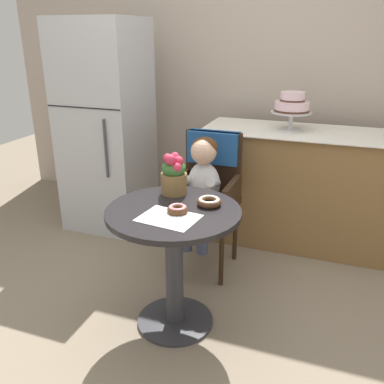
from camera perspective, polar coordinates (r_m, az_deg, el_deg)
ground_plane at (r=2.57m, az=-2.29°, el=-17.27°), size 8.00×8.00×0.00m
back_wall at (r=3.80m, az=8.46°, el=17.22°), size 4.80×0.10×2.70m
cafe_table at (r=2.29m, az=-2.48°, el=-7.25°), size 0.72×0.72×0.72m
wicker_chair at (r=2.89m, az=2.37°, el=1.79°), size 0.42×0.45×0.95m
seated_child at (r=2.73m, az=1.39°, el=1.53°), size 0.27×0.32×0.73m
paper_napkin at (r=2.09m, az=-3.19°, el=-3.58°), size 0.31×0.25×0.00m
donut_front at (r=2.14m, az=-1.99°, el=-2.34°), size 0.11×0.11×0.04m
donut_mid at (r=2.24m, az=2.36°, el=-1.30°), size 0.13×0.13×0.04m
flower_vase at (r=2.37m, az=-2.48°, el=2.46°), size 0.15×0.15×0.24m
display_counter at (r=3.36m, az=14.85°, el=0.58°), size 1.56×0.62×0.90m
tiered_cake_stand at (r=3.22m, az=13.49°, el=11.41°), size 0.30×0.30×0.28m
refrigerator at (r=3.56m, az=-11.65°, el=8.61°), size 0.64×0.63×1.70m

